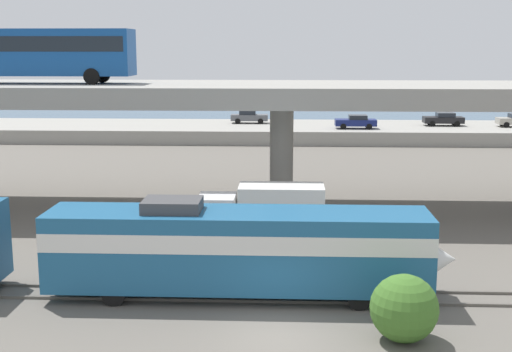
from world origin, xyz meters
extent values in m
plane|color=#605B54|center=(0.00, 0.00, 0.00)|extent=(260.00, 260.00, 0.00)
cube|color=#59544C|center=(0.00, 3.29, 0.06)|extent=(110.00, 0.12, 0.12)
cube|color=#59544C|center=(0.00, 4.71, 0.06)|extent=(110.00, 0.12, 0.12)
cube|color=#1E5984|center=(-1.67, 4.00, 2.08)|extent=(15.91, 3.00, 3.20)
cube|color=silver|center=(-1.67, 4.00, 2.66)|extent=(15.91, 3.04, 0.77)
cone|color=silver|center=(6.29, 4.00, 1.76)|extent=(2.17, 2.85, 2.85)
cube|color=black|center=(4.66, 4.00, 2.98)|extent=(2.17, 2.70, 1.02)
cube|color=#3F3F42|center=(-4.38, 4.00, 3.93)|extent=(2.40, 1.80, 0.50)
cylinder|color=black|center=(3.30, 5.35, 0.48)|extent=(0.96, 0.18, 0.96)
cylinder|color=black|center=(3.30, 2.65, 0.48)|extent=(0.96, 0.18, 0.96)
cylinder|color=black|center=(-6.64, 5.35, 0.48)|extent=(0.96, 0.18, 0.96)
cylinder|color=black|center=(-6.64, 2.65, 0.48)|extent=(0.96, 0.18, 0.96)
cube|color=gray|center=(0.00, 20.00, 7.46)|extent=(96.00, 10.12, 1.26)
cylinder|color=gray|center=(0.00, 20.00, 3.42)|extent=(1.50, 1.50, 6.84)
cube|color=#14478C|center=(-15.45, 19.79, 10.04)|extent=(12.00, 2.55, 2.90)
cube|color=black|center=(-15.45, 19.79, 10.56)|extent=(11.52, 2.59, 0.93)
cylinder|color=black|center=(-11.73, 18.58, 8.59)|extent=(1.00, 0.26, 1.00)
cylinder|color=black|center=(-11.73, 21.00, 8.59)|extent=(1.00, 0.26, 1.00)
cube|color=silver|center=(-3.43, 12.68, 1.44)|extent=(2.00, 2.30, 2.00)
cube|color=silver|center=(0.07, 12.68, 1.74)|extent=(4.60, 2.30, 2.60)
cylinder|color=black|center=(-3.14, 11.59, 0.44)|extent=(0.88, 0.28, 0.88)
cylinder|color=black|center=(-3.14, 13.77, 0.44)|extent=(0.88, 0.28, 0.88)
cylinder|color=black|center=(1.08, 11.59, 0.44)|extent=(0.88, 0.28, 0.88)
cylinder|color=black|center=(1.08, 13.77, 0.44)|extent=(0.88, 0.28, 0.88)
cube|color=gray|center=(0.00, 55.00, 0.76)|extent=(72.86, 12.77, 1.52)
cylinder|color=black|center=(24.79, 53.64, 1.84)|extent=(0.64, 0.20, 0.64)
cylinder|color=black|center=(24.79, 55.40, 1.84)|extent=(0.64, 0.20, 0.64)
cube|color=black|center=(18.15, 55.28, 2.19)|extent=(4.46, 1.87, 0.70)
cube|color=#1E232B|center=(18.37, 55.28, 2.78)|extent=(1.96, 1.65, 0.48)
cylinder|color=black|center=(16.77, 54.39, 1.84)|extent=(0.64, 0.20, 0.64)
cylinder|color=black|center=(16.77, 56.17, 1.84)|extent=(0.64, 0.20, 0.64)
cylinder|color=black|center=(19.53, 54.39, 1.84)|extent=(0.64, 0.20, 0.64)
cylinder|color=black|center=(19.53, 56.17, 1.84)|extent=(0.64, 0.20, 0.64)
cube|color=navy|center=(7.88, 52.03, 2.19)|extent=(4.51, 1.87, 0.70)
cube|color=#1E232B|center=(8.10, 52.03, 2.78)|extent=(1.98, 1.65, 0.48)
cylinder|color=black|center=(6.48, 51.14, 1.84)|extent=(0.64, 0.20, 0.64)
cylinder|color=black|center=(6.48, 52.92, 1.84)|extent=(0.64, 0.20, 0.64)
cylinder|color=black|center=(9.27, 51.14, 1.84)|extent=(0.64, 0.20, 0.64)
cylinder|color=black|center=(9.27, 52.92, 1.84)|extent=(0.64, 0.20, 0.64)
cube|color=#515459|center=(-4.11, 56.91, 2.19)|extent=(4.33, 1.70, 0.70)
cube|color=#1E232B|center=(-4.33, 56.91, 2.78)|extent=(1.90, 1.50, 0.48)
cylinder|color=black|center=(-2.77, 57.72, 1.84)|extent=(0.64, 0.20, 0.64)
cylinder|color=black|center=(-2.77, 56.10, 1.84)|extent=(0.64, 0.20, 0.64)
cylinder|color=black|center=(-5.45, 57.72, 1.84)|extent=(0.64, 0.20, 0.64)
cylinder|color=black|center=(-5.45, 56.10, 1.84)|extent=(0.64, 0.20, 0.64)
cube|color=#385B7A|center=(0.00, 78.00, 0.00)|extent=(140.00, 36.00, 0.01)
sphere|color=#3F6E27|center=(4.57, -0.18, 1.23)|extent=(2.45, 2.45, 2.45)
camera|label=1|loc=(0.35, -23.41, 10.39)|focal=47.96mm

